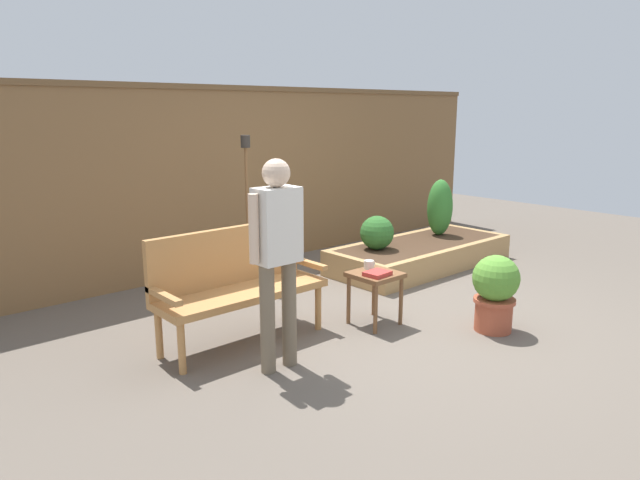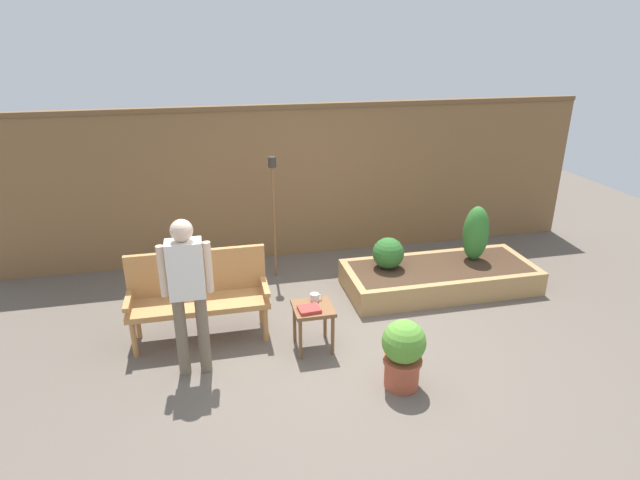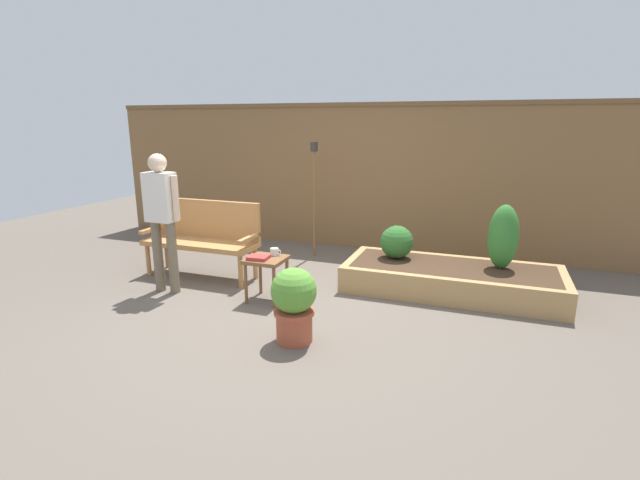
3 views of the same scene
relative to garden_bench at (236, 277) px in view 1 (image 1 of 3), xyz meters
name	(u,v)px [view 1 (image 1 of 3)]	position (x,y,z in m)	size (l,w,h in m)	color
ground_plane	(407,318)	(1.45, -0.63, -0.54)	(14.00, 14.00, 0.00)	#60564C
fence_back	(244,176)	(1.45, 1.97, 0.55)	(8.40, 0.14, 2.16)	brown
garden_bench	(236,277)	(0.00, 0.00, 0.00)	(1.44, 0.48, 0.94)	#B77F47
side_table	(375,282)	(1.12, -0.52, -0.15)	(0.40, 0.40, 0.48)	brown
cup_on_table	(369,265)	(1.17, -0.40, -0.02)	(0.12, 0.09, 0.08)	silver
book_on_table	(377,274)	(1.07, -0.59, -0.05)	(0.21, 0.17, 0.04)	#B2332D
potted_boxwood	(495,290)	(1.79, -1.31, -0.17)	(0.40, 0.40, 0.67)	#A84C33
raised_planter_bed	(420,254)	(2.97, 0.45, -0.39)	(2.40, 1.00, 0.30)	#AD8451
shrub_near_bench	(377,233)	(2.31, 0.57, -0.05)	(0.39, 0.39, 0.39)	brown
shrub_far_corner	(440,207)	(3.48, 0.57, 0.11)	(0.32, 0.32, 0.72)	brown
tiki_torch	(247,183)	(0.99, 1.26, 0.57)	(0.10, 0.10, 1.62)	brown
person_by_bench	(277,247)	(-0.07, -0.67, 0.39)	(0.47, 0.20, 1.56)	#70604C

